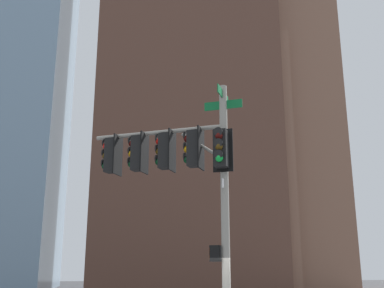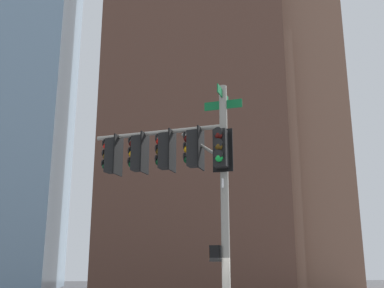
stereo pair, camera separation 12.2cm
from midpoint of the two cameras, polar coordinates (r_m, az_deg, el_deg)
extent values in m
cylinder|color=#9E998C|center=(12.30, 3.74, -8.61)|extent=(0.21, 0.21, 7.13)
cylinder|color=#9E998C|center=(13.38, -4.42, 1.38)|extent=(1.98, 3.41, 0.12)
cylinder|color=#9E998C|center=(12.85, 0.61, -0.05)|extent=(0.58, 0.95, 0.75)
cube|color=#0F6B33|center=(13.09, 3.50, 5.96)|extent=(0.97, 0.56, 0.24)
cube|color=#0F6B33|center=(12.98, 3.52, 4.72)|extent=(0.55, 0.94, 0.24)
cube|color=white|center=(12.41, 3.68, -4.89)|extent=(0.41, 0.25, 0.24)
cube|color=black|center=(12.86, 0.00, -0.58)|extent=(0.46, 0.46, 1.00)
cube|color=black|center=(12.81, 0.81, -0.51)|extent=(0.49, 0.30, 1.16)
sphere|color=#470A07|center=(13.01, -0.86, 0.63)|extent=(0.20, 0.20, 0.20)
cylinder|color=black|center=(13.05, -1.12, 0.99)|extent=(0.22, 0.15, 0.23)
sphere|color=#F29E0C|center=(12.93, -0.86, -0.65)|extent=(0.20, 0.20, 0.20)
cylinder|color=black|center=(12.97, -1.13, -0.28)|extent=(0.22, 0.15, 0.23)
sphere|color=#0A3819|center=(12.86, -0.87, -1.94)|extent=(0.20, 0.20, 0.20)
cylinder|color=black|center=(12.90, -1.14, -1.57)|extent=(0.22, 0.15, 0.23)
cube|color=black|center=(13.14, -3.46, -0.86)|extent=(0.46, 0.46, 1.00)
cube|color=black|center=(13.07, -2.69, -0.80)|extent=(0.49, 0.30, 1.16)
sphere|color=red|center=(13.29, -4.26, 0.33)|extent=(0.20, 0.20, 0.20)
cylinder|color=black|center=(13.34, -4.51, 0.67)|extent=(0.22, 0.15, 0.23)
sphere|color=#4C330A|center=(13.22, -4.29, -0.93)|extent=(0.20, 0.20, 0.20)
cylinder|color=black|center=(13.26, -4.54, -0.57)|extent=(0.22, 0.15, 0.23)
sphere|color=#0A3819|center=(13.15, -4.31, -2.20)|extent=(0.20, 0.20, 0.20)
cylinder|color=black|center=(13.19, -4.57, -1.83)|extent=(0.22, 0.15, 0.23)
cube|color=black|center=(13.46, -6.77, -1.13)|extent=(0.46, 0.46, 1.00)
cube|color=black|center=(13.39, -6.03, -1.07)|extent=(0.49, 0.30, 1.16)
sphere|color=#470A07|center=(13.63, -7.51, 0.03)|extent=(0.20, 0.20, 0.20)
cylinder|color=black|center=(13.68, -7.75, 0.37)|extent=(0.22, 0.15, 0.23)
sphere|color=#F29E0C|center=(13.55, -7.56, -1.19)|extent=(0.20, 0.20, 0.20)
cylinder|color=black|center=(13.60, -7.79, -0.85)|extent=(0.22, 0.15, 0.23)
sphere|color=#0A3819|center=(13.48, -7.60, -2.43)|extent=(0.20, 0.20, 0.20)
cylinder|color=black|center=(13.53, -7.83, -2.08)|extent=(0.22, 0.15, 0.23)
cube|color=black|center=(13.83, -9.91, -1.38)|extent=(0.46, 0.46, 1.00)
cube|color=black|center=(13.74, -9.21, -1.33)|extent=(0.49, 0.30, 1.16)
sphere|color=red|center=(14.00, -10.60, -0.25)|extent=(0.20, 0.20, 0.20)
cylinder|color=black|center=(14.05, -10.81, 0.09)|extent=(0.22, 0.15, 0.23)
sphere|color=#4C330A|center=(13.93, -10.66, -1.44)|extent=(0.20, 0.20, 0.20)
cylinder|color=black|center=(13.98, -10.87, -1.10)|extent=(0.22, 0.15, 0.23)
sphere|color=#0A3819|center=(13.86, -10.72, -2.65)|extent=(0.20, 0.20, 0.20)
cylinder|color=black|center=(13.91, -10.93, -2.30)|extent=(0.22, 0.15, 0.23)
cube|color=black|center=(12.31, 3.25, -0.56)|extent=(0.46, 0.46, 1.00)
cube|color=black|center=(12.49, 3.48, -0.77)|extent=(0.30, 0.49, 1.16)
sphere|color=#470A07|center=(12.20, 2.98, 1.03)|extent=(0.20, 0.20, 0.20)
cylinder|color=black|center=(12.17, 2.89, 1.52)|extent=(0.15, 0.22, 0.23)
sphere|color=#4C330A|center=(12.12, 3.00, -0.33)|extent=(0.20, 0.20, 0.20)
cylinder|color=black|center=(12.08, 2.91, 0.16)|extent=(0.15, 0.22, 0.23)
sphere|color=green|center=(12.05, 3.02, -1.71)|extent=(0.20, 0.20, 0.20)
cylinder|color=black|center=(12.01, 2.93, -1.22)|extent=(0.15, 0.22, 0.23)
cube|color=black|center=(12.29, 2.63, -13.08)|extent=(0.44, 0.40, 0.40)
cube|color=#EA5914|center=(12.33, 2.01, -13.10)|extent=(0.23, 0.14, 0.28)
cube|color=brown|center=(62.74, -1.61, 8.76)|extent=(18.56, 21.02, 55.10)
cube|color=#845B47|center=(60.85, 1.29, -2.80)|extent=(19.56, 17.05, 30.28)
cube|color=#845B47|center=(66.90, 7.39, 6.97)|extent=(17.02, 17.91, 54.33)
camera|label=1|loc=(0.06, -90.27, 0.07)|focal=44.13mm
camera|label=2|loc=(0.06, 89.73, -0.07)|focal=44.13mm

